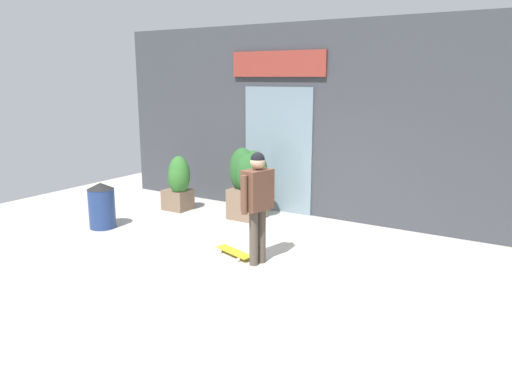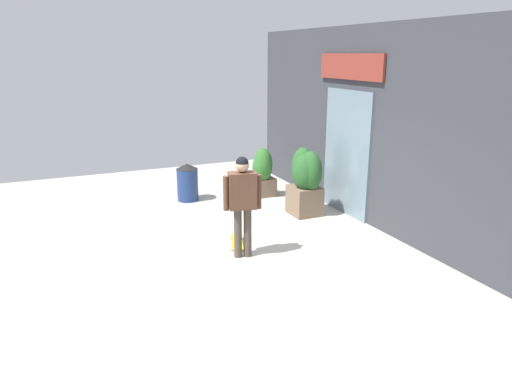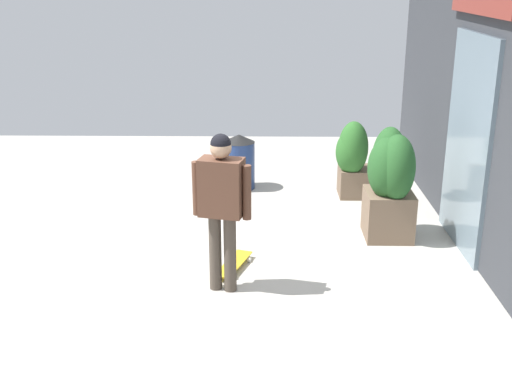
% 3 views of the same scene
% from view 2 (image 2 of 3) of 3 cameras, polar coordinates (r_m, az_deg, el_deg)
% --- Properties ---
extents(ground_plane, '(12.00, 12.00, 0.00)m').
position_cam_2_polar(ground_plane, '(8.56, -2.81, -5.82)').
color(ground_plane, '#B2ADA3').
extents(building_facade, '(8.86, 0.31, 3.75)m').
position_cam_2_polar(building_facade, '(9.44, 13.53, 7.59)').
color(building_facade, '#383A3F').
rests_on(building_facade, ground_plane).
extents(skateboarder, '(0.35, 0.60, 1.68)m').
position_cam_2_polar(skateboarder, '(7.56, -1.64, -0.56)').
color(skateboarder, '#4C4238').
rests_on(skateboarder, ground_plane).
extents(skateboard, '(0.76, 0.42, 0.08)m').
position_cam_2_polar(skateboard, '(8.34, -2.30, -5.98)').
color(skateboard, gold).
rests_on(skateboard, ground_plane).
extents(planter_box_left, '(0.78, 0.59, 1.40)m').
position_cam_2_polar(planter_box_left, '(9.71, 5.95, 1.66)').
color(planter_box_left, brown).
rests_on(planter_box_left, ground_plane).
extents(planter_box_right, '(0.61, 0.55, 1.15)m').
position_cam_2_polar(planter_box_right, '(10.98, 0.82, 2.47)').
color(planter_box_right, brown).
rests_on(planter_box_right, ground_plane).
extents(trash_bin, '(0.49, 0.49, 0.85)m').
position_cam_2_polar(trash_bin, '(10.83, -8.22, 1.20)').
color(trash_bin, navy).
rests_on(trash_bin, ground_plane).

